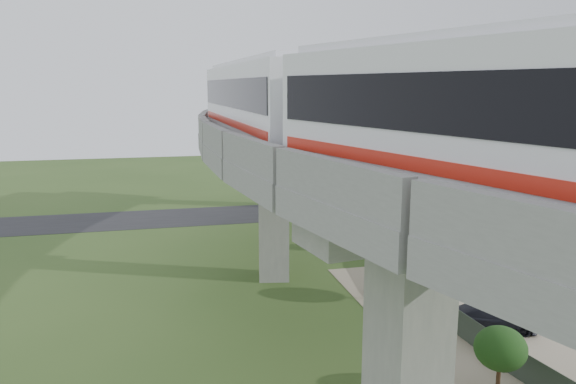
% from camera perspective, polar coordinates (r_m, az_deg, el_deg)
% --- Properties ---
extents(ground, '(160.00, 160.00, 0.00)m').
position_cam_1_polar(ground, '(29.54, 1.06, -15.35)').
color(ground, '#334D1F').
rests_on(ground, ground).
extents(dirt_lot, '(18.00, 26.00, 0.04)m').
position_cam_1_polar(dirt_lot, '(33.97, 26.18, -12.86)').
color(dirt_lot, gray).
rests_on(dirt_lot, ground).
extents(asphalt_road, '(60.00, 8.00, 0.03)m').
position_cam_1_polar(asphalt_road, '(57.56, -6.36, -2.32)').
color(asphalt_road, '#232326').
rests_on(asphalt_road, ground).
extents(viaduct, '(19.58, 73.98, 11.40)m').
position_cam_1_polar(viaduct, '(28.01, 8.77, 2.53)').
color(viaduct, '#99968E').
rests_on(viaduct, ground).
extents(metro_train, '(12.97, 61.11, 3.64)m').
position_cam_1_polar(metro_train, '(31.42, -0.13, 9.50)').
color(metro_train, silver).
rests_on(metro_train, ground).
extents(fence, '(3.87, 38.73, 1.50)m').
position_cam_1_polar(fence, '(32.82, 18.16, -11.71)').
color(fence, '#2D382D').
rests_on(fence, ground).
extents(tree_0, '(2.30, 2.30, 2.89)m').
position_cam_1_polar(tree_0, '(53.61, 7.90, -1.27)').
color(tree_0, '#382314').
rests_on(tree_0, ground).
extents(tree_1, '(1.97, 1.97, 2.54)m').
position_cam_1_polar(tree_1, '(45.15, 7.03, -3.80)').
color(tree_1, '#382314').
rests_on(tree_1, ground).
extents(tree_2, '(2.51, 2.51, 3.53)m').
position_cam_1_polar(tree_2, '(34.85, 10.93, -7.04)').
color(tree_2, '#382314').
rests_on(tree_2, ground).
extents(tree_3, '(2.17, 2.17, 3.16)m').
position_cam_1_polar(tree_3, '(25.81, 20.78, -14.65)').
color(tree_3, '#382314').
rests_on(tree_3, ground).
extents(car_dark, '(5.03, 3.35, 1.35)m').
position_cam_1_polar(car_dark, '(32.87, 20.02, -11.87)').
color(car_dark, black).
rests_on(car_dark, dirt_lot).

